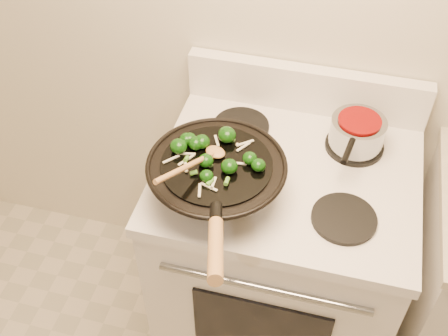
# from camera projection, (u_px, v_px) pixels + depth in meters

# --- Properties ---
(stove) EXTENTS (0.78, 0.67, 1.08)m
(stove) POSITION_uv_depth(u_px,v_px,m) (278.00, 257.00, 1.99)
(stove) COLOR white
(stove) RESTS_ON ground
(wok) EXTENTS (0.39, 0.63, 0.24)m
(wok) POSITION_uv_depth(u_px,v_px,m) (217.00, 178.00, 1.54)
(wok) COLOR black
(wok) RESTS_ON stove
(stirfry) EXTENTS (0.27, 0.26, 0.04)m
(stirfry) POSITION_uv_depth(u_px,v_px,m) (213.00, 149.00, 1.52)
(stirfry) COLOR #0D3608
(stirfry) RESTS_ON wok
(wooden_spoon) EXTENTS (0.13, 0.25, 0.09)m
(wooden_spoon) POSITION_uv_depth(u_px,v_px,m) (199.00, 160.00, 1.47)
(wooden_spoon) COLOR #AA7843
(wooden_spoon) RESTS_ON wok
(saucepan) EXTENTS (0.17, 0.27, 0.10)m
(saucepan) POSITION_uv_depth(u_px,v_px,m) (357.00, 133.00, 1.70)
(saucepan) COLOR gray
(saucepan) RESTS_ON stove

